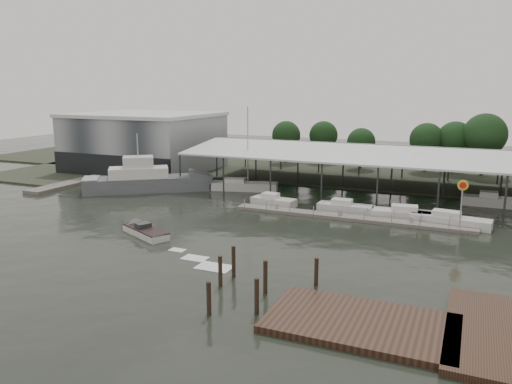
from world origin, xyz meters
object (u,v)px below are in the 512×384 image
at_px(shell_fuel_sign, 462,195).
at_px(grey_trawler, 147,180).
at_px(white_sailboat, 244,186).
at_px(speedboat_underway, 143,231).

xyz_separation_m(shell_fuel_sign, grey_trawler, (-43.14, 4.04, -2.35)).
relative_size(shell_fuel_sign, white_sailboat, 0.44).
xyz_separation_m(shell_fuel_sign, white_sailboat, (-30.34, 10.25, -3.28)).
xyz_separation_m(white_sailboat, speedboat_underway, (0.03, -24.92, -0.25)).
bearing_deg(shell_fuel_sign, white_sailboat, 161.33).
bearing_deg(white_sailboat, speedboat_underway, -105.37).
relative_size(white_sailboat, speedboat_underway, 0.75).
distance_m(shell_fuel_sign, white_sailboat, 32.19).
height_order(shell_fuel_sign, speedboat_underway, shell_fuel_sign).
bearing_deg(shell_fuel_sign, grey_trawler, 174.65).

